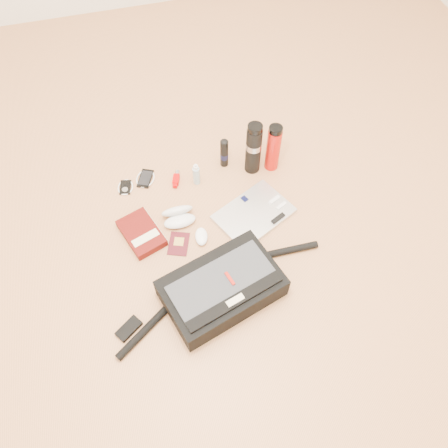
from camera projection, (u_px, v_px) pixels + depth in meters
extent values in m
plane|color=#C08050|center=(218.00, 249.00, 1.93)|extent=(4.00, 4.00, 0.00)
cube|color=black|center=(222.00, 288.00, 1.76)|extent=(0.53, 0.41, 0.11)
cube|color=#2F3137|center=(223.00, 283.00, 1.71)|extent=(0.45, 0.31, 0.01)
cube|color=black|center=(235.00, 301.00, 1.67)|extent=(0.41, 0.16, 0.01)
cube|color=beige|center=(235.00, 301.00, 1.66)|extent=(0.08, 0.04, 0.02)
cube|color=#A61005|center=(230.00, 279.00, 1.71)|extent=(0.03, 0.06, 0.02)
cylinder|color=black|center=(145.00, 330.00, 1.71)|extent=(0.26, 0.19, 0.03)
cylinder|color=black|center=(286.00, 251.00, 1.91)|extent=(0.29, 0.04, 0.03)
cube|color=black|center=(129.00, 329.00, 1.72)|extent=(0.11, 0.10, 0.02)
cube|color=silver|center=(254.00, 214.00, 2.02)|extent=(0.40, 0.35, 0.02)
cube|color=black|center=(245.00, 199.00, 2.05)|extent=(0.04, 0.04, 0.00)
cube|color=silver|center=(274.00, 200.00, 2.05)|extent=(0.06, 0.04, 0.01)
cube|color=silver|center=(281.00, 206.00, 2.03)|extent=(0.06, 0.04, 0.01)
cube|color=black|center=(278.00, 218.00, 1.99)|extent=(0.07, 0.05, 0.01)
cube|color=#4B0A07|center=(141.00, 233.00, 1.95)|extent=(0.21, 0.26, 0.04)
cube|color=beige|center=(156.00, 226.00, 1.97)|extent=(0.07, 0.20, 0.03)
cube|color=beige|center=(146.00, 238.00, 1.91)|extent=(0.13, 0.08, 0.00)
cube|color=#460D15|center=(179.00, 244.00, 1.94)|extent=(0.12, 0.14, 0.00)
cube|color=gold|center=(179.00, 242.00, 1.94)|extent=(0.06, 0.06, 0.00)
ellipsoid|color=white|center=(201.00, 236.00, 1.95)|extent=(0.07, 0.10, 0.03)
ellipsoid|color=silver|center=(180.00, 221.00, 1.99)|extent=(0.15, 0.08, 0.04)
ellipsoid|color=silver|center=(177.00, 211.00, 2.00)|extent=(0.15, 0.08, 0.09)
ellipsoid|color=black|center=(174.00, 222.00, 1.98)|extent=(0.04, 0.03, 0.01)
ellipsoid|color=black|center=(186.00, 219.00, 1.99)|extent=(0.04, 0.03, 0.01)
cylinder|color=black|center=(180.00, 220.00, 1.98)|extent=(0.02, 0.00, 0.00)
cube|color=black|center=(125.00, 187.00, 2.11)|extent=(0.07, 0.10, 0.01)
cylinder|color=#9A9A9D|center=(125.00, 189.00, 2.10)|extent=(0.04, 0.04, 0.00)
torus|color=white|center=(125.00, 187.00, 2.11)|extent=(0.09, 0.09, 0.01)
cube|color=black|center=(145.00, 179.00, 2.14)|extent=(0.10, 0.13, 0.01)
cube|color=black|center=(145.00, 178.00, 2.14)|extent=(0.08, 0.10, 0.00)
torus|color=silver|center=(145.00, 178.00, 2.14)|extent=(0.12, 0.12, 0.01)
cube|color=#C50000|center=(176.00, 180.00, 2.13)|extent=(0.05, 0.06, 0.03)
cube|color=#B30102|center=(175.00, 186.00, 2.11)|extent=(0.03, 0.03, 0.02)
cylinder|color=#9E9EA1|center=(177.00, 174.00, 2.15)|extent=(0.03, 0.04, 0.02)
cylinder|color=#98B7C7|center=(196.00, 176.00, 2.09)|extent=(0.04, 0.04, 0.10)
cylinder|color=white|center=(196.00, 168.00, 2.04)|extent=(0.03, 0.03, 0.02)
cylinder|color=silver|center=(196.00, 166.00, 2.03)|extent=(0.02, 0.02, 0.01)
cylinder|color=black|center=(224.00, 153.00, 2.13)|extent=(0.05, 0.05, 0.16)
cylinder|color=black|center=(224.00, 156.00, 2.15)|extent=(0.05, 0.05, 0.03)
ellipsoid|color=black|center=(224.00, 142.00, 2.07)|extent=(0.04, 0.04, 0.02)
cylinder|color=black|center=(253.00, 150.00, 2.07)|extent=(0.08, 0.08, 0.26)
cylinder|color=#A7A7A9|center=(254.00, 145.00, 2.05)|extent=(0.08, 0.08, 0.03)
cylinder|color=black|center=(255.00, 128.00, 1.95)|extent=(0.07, 0.07, 0.03)
cylinder|color=#B5130C|center=(273.00, 150.00, 2.09)|extent=(0.09, 0.09, 0.24)
cylinder|color=black|center=(276.00, 130.00, 1.98)|extent=(0.08, 0.08, 0.02)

